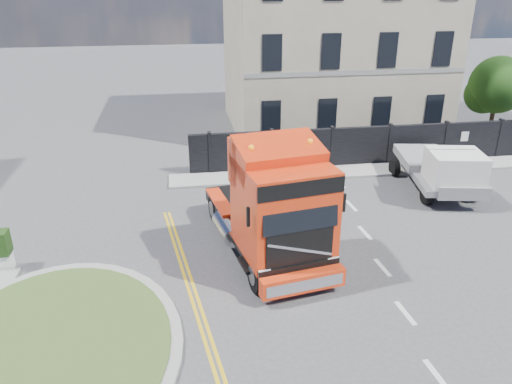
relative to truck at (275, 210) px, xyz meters
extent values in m
plane|color=#424244|center=(0.46, -0.65, -1.87)|extent=(120.00, 120.00, 0.00)
cylinder|color=gray|center=(-6.54, -3.65, -1.81)|extent=(6.80, 6.80, 0.12)
cylinder|color=#365522|center=(-6.54, -3.65, -1.73)|extent=(6.20, 6.20, 0.05)
cube|color=black|center=(6.46, 8.35, -0.87)|extent=(18.00, 0.25, 2.00)
cube|color=beige|center=(6.46, 15.85, 3.63)|extent=(12.00, 10.00, 11.00)
cylinder|color=#382619|center=(14.96, 11.35, -0.67)|extent=(0.24, 0.24, 2.40)
sphere|color=#193810|center=(14.96, 11.35, 1.33)|extent=(3.20, 3.20, 3.20)
sphere|color=#193810|center=(14.46, 11.75, 0.73)|extent=(2.20, 2.20, 2.20)
cube|color=gray|center=(6.46, 7.45, -1.81)|extent=(20.00, 1.60, 0.12)
cube|color=black|center=(-0.20, 1.15, -1.09)|extent=(3.64, 6.93, 0.47)
cube|color=red|center=(0.11, -0.65, 0.37)|extent=(3.04, 3.12, 2.93)
cube|color=red|center=(-0.07, 0.43, 1.58)|extent=(2.74, 1.37, 1.46)
cube|color=black|center=(0.34, -1.97, 0.79)|extent=(2.28, 0.45, 1.10)
cube|color=red|center=(0.39, -2.30, -1.30)|extent=(2.64, 0.80, 0.58)
cylinder|color=black|center=(-0.86, -1.67, -1.33)|extent=(0.51, 1.13, 1.09)
cylinder|color=gray|center=(-0.86, -1.67, -1.33)|extent=(0.47, 0.65, 0.60)
cylinder|color=black|center=(1.37, -1.28, -1.33)|extent=(0.51, 1.13, 1.09)
cylinder|color=gray|center=(1.37, -1.28, -1.33)|extent=(0.47, 0.65, 0.60)
cylinder|color=black|center=(-1.49, 1.99, -1.33)|extent=(0.51, 1.13, 1.09)
cylinder|color=gray|center=(-1.49, 1.99, -1.33)|extent=(0.47, 0.65, 0.60)
cylinder|color=black|center=(0.74, 2.38, -1.33)|extent=(0.51, 1.13, 1.09)
cylinder|color=gray|center=(0.74, 2.38, -1.33)|extent=(0.47, 0.65, 0.60)
cylinder|color=black|center=(-1.70, 3.23, -1.33)|extent=(0.51, 1.13, 1.09)
cylinder|color=gray|center=(-1.70, 3.23, -1.33)|extent=(0.47, 0.65, 0.60)
cylinder|color=black|center=(0.53, 3.61, -1.33)|extent=(0.51, 1.13, 1.09)
cylinder|color=gray|center=(0.53, 3.61, -1.33)|extent=(0.47, 0.65, 0.60)
cube|color=slate|center=(8.20, 5.09, -1.10)|extent=(3.05, 5.61, 0.28)
cube|color=silver|center=(8.20, 3.43, -0.38)|extent=(2.43, 2.35, 1.44)
cylinder|color=black|center=(7.15, 3.43, -1.49)|extent=(0.28, 0.77, 0.77)
cylinder|color=black|center=(9.25, 3.43, -1.49)|extent=(0.28, 0.77, 0.77)
cylinder|color=black|center=(7.15, 6.75, -1.49)|extent=(0.28, 0.77, 0.77)
cylinder|color=black|center=(9.25, 6.75, -1.49)|extent=(0.28, 0.77, 0.77)
camera|label=1|loc=(-2.89, -14.27, 6.91)|focal=35.00mm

